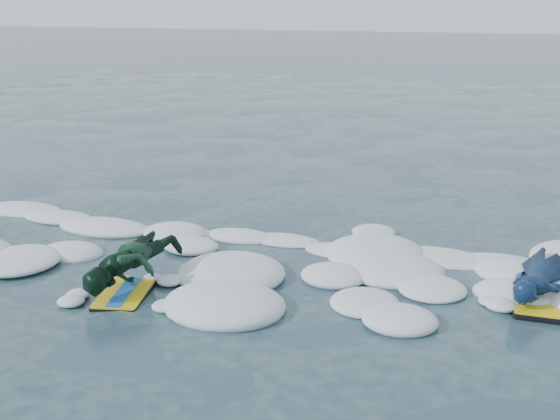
% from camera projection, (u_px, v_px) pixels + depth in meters
% --- Properties ---
extents(ground, '(120.00, 120.00, 0.00)m').
position_uv_depth(ground, '(254.00, 289.00, 7.75)').
color(ground, '#172837').
rests_on(ground, ground).
extents(foam_band, '(12.00, 3.10, 0.30)m').
position_uv_depth(foam_band, '(282.00, 258.00, 8.69)').
color(foam_band, silver).
rests_on(foam_band, ground).
extents(prone_woman_unit, '(0.89, 1.55, 0.38)m').
position_uv_depth(prone_woman_unit, '(540.00, 279.00, 7.54)').
color(prone_woman_unit, black).
rests_on(prone_woman_unit, ground).
extents(prone_child_unit, '(0.88, 1.44, 0.53)m').
position_uv_depth(prone_child_unit, '(133.00, 267.00, 7.64)').
color(prone_child_unit, black).
rests_on(prone_child_unit, ground).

